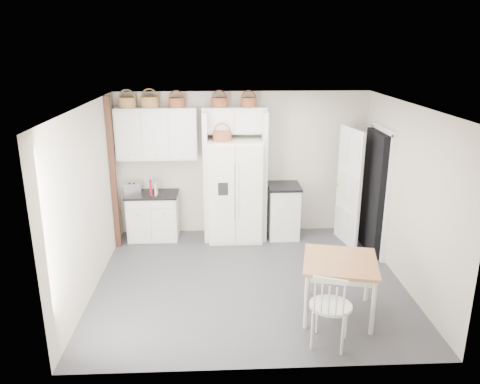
{
  "coord_description": "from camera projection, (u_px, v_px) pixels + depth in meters",
  "views": [
    {
      "loc": [
        -0.43,
        -6.26,
        3.39
      ],
      "look_at": [
        -0.12,
        0.4,
        1.27
      ],
      "focal_mm": 35.0,
      "sensor_mm": 36.0,
      "label": 1
    }
  ],
  "objects": [
    {
      "name": "wall_right",
      "position": [
        406.0,
        196.0,
        6.71
      ],
      "size": [
        0.0,
        4.0,
        4.0
      ],
      "primitive_type": "plane",
      "rotation": [
        1.57,
        0.0,
        -1.57
      ],
      "color": "beige",
      "rests_on": "floor"
    },
    {
      "name": "basket_upper_c",
      "position": [
        177.0,
        103.0,
        7.96
      ],
      "size": [
        0.28,
        0.28,
        0.16
      ],
      "primitive_type": "cylinder",
      "color": "brown",
      "rests_on": "upper_cabinet"
    },
    {
      "name": "basket_bridge_a",
      "position": [
        219.0,
        102.0,
        7.99
      ],
      "size": [
        0.28,
        0.28,
        0.16
      ],
      "primitive_type": "cylinder",
      "color": "brown",
      "rests_on": "bridge_cabinet"
    },
    {
      "name": "basket_fridge_a",
      "position": [
        222.0,
        136.0,
        7.9
      ],
      "size": [
        0.31,
        0.31,
        0.16
      ],
      "primitive_type": "cylinder",
      "color": "brown",
      "rests_on": "refrigerator"
    },
    {
      "name": "bridge_cabinet",
      "position": [
        234.0,
        120.0,
        8.1
      ],
      "size": [
        1.12,
        0.34,
        0.45
      ],
      "primitive_type": "cube",
      "color": "silver",
      "rests_on": "wall_back"
    },
    {
      "name": "cookbook_cream",
      "position": [
        156.0,
        189.0,
        8.19
      ],
      "size": [
        0.05,
        0.15,
        0.23
      ],
      "primitive_type": "cube",
      "rotation": [
        0.0,
        0.0,
        -0.08
      ],
      "color": "#C7B495",
      "rests_on": "counter_left"
    },
    {
      "name": "refrigerator",
      "position": [
        235.0,
        190.0,
        8.3
      ],
      "size": [
        0.94,
        0.75,
        1.81
      ],
      "primitive_type": "cube",
      "color": "white",
      "rests_on": "floor"
    },
    {
      "name": "basket_upper_b",
      "position": [
        150.0,
        102.0,
        7.94
      ],
      "size": [
        0.3,
        0.3,
        0.18
      ],
      "primitive_type": "cylinder",
      "color": "brown",
      "rests_on": "upper_cabinet"
    },
    {
      "name": "doorway_void",
      "position": [
        375.0,
        193.0,
        7.74
      ],
      "size": [
        0.18,
        0.85,
        2.05
      ],
      "primitive_type": "cube",
      "color": "black",
      "rests_on": "floor"
    },
    {
      "name": "fridge_panel_left",
      "position": [
        206.0,
        176.0,
        8.25
      ],
      "size": [
        0.08,
        0.6,
        2.3
      ],
      "primitive_type": "cube",
      "color": "silver",
      "rests_on": "floor"
    },
    {
      "name": "trim_post",
      "position": [
        113.0,
        175.0,
        7.8
      ],
      "size": [
        0.09,
        0.09,
        2.6
      ],
      "primitive_type": "cube",
      "color": "black",
      "rests_on": "floor"
    },
    {
      "name": "toaster",
      "position": [
        132.0,
        189.0,
        8.21
      ],
      "size": [
        0.33,
        0.24,
        0.2
      ],
      "primitive_type": "cube",
      "rotation": [
        0.0,
        0.0,
        0.28
      ],
      "color": "silver",
      "rests_on": "counter_left"
    },
    {
      "name": "dining_table",
      "position": [
        339.0,
        287.0,
        6.04
      ],
      "size": [
        1.09,
        1.09,
        0.76
      ],
      "primitive_type": "cube",
      "rotation": [
        0.0,
        0.0,
        -0.22
      ],
      "color": "brown",
      "rests_on": "floor"
    },
    {
      "name": "upper_cabinet",
      "position": [
        157.0,
        133.0,
        8.11
      ],
      "size": [
        1.4,
        0.34,
        0.9
      ],
      "primitive_type": "cube",
      "color": "silver",
      "rests_on": "wall_back"
    },
    {
      "name": "counter_right",
      "position": [
        284.0,
        186.0,
        8.37
      ],
      "size": [
        0.57,
        0.68,
        0.04
      ],
      "primitive_type": "cube",
      "color": "black",
      "rests_on": "base_cab_right"
    },
    {
      "name": "cookbook_red",
      "position": [
        151.0,
        188.0,
        8.18
      ],
      "size": [
        0.06,
        0.18,
        0.26
      ],
      "primitive_type": "cube",
      "rotation": [
        0.0,
        0.0,
        0.16
      ],
      "color": "maroon",
      "rests_on": "counter_left"
    },
    {
      "name": "fridge_panel_right",
      "position": [
        264.0,
        176.0,
        8.29
      ],
      "size": [
        0.08,
        0.6,
        2.3
      ],
      "primitive_type": "cube",
      "color": "silver",
      "rests_on": "floor"
    },
    {
      "name": "door_slab",
      "position": [
        349.0,
        187.0,
        8.05
      ],
      "size": [
        0.21,
        0.79,
        2.05
      ],
      "primitive_type": "cube",
      "rotation": [
        0.0,
        0.0,
        -1.36
      ],
      "color": "white",
      "rests_on": "floor"
    },
    {
      "name": "wall_back",
      "position": [
        242.0,
        164.0,
        8.52
      ],
      "size": [
        4.5,
        0.0,
        4.5
      ],
      "primitive_type": "plane",
      "rotation": [
        1.57,
        0.0,
        0.0
      ],
      "color": "beige",
      "rests_on": "floor"
    },
    {
      "name": "base_cab_right",
      "position": [
        283.0,
        212.0,
        8.52
      ],
      "size": [
        0.53,
        0.64,
        0.93
      ],
      "primitive_type": "cube",
      "color": "silver",
      "rests_on": "floor"
    },
    {
      "name": "base_cab_left",
      "position": [
        153.0,
        217.0,
        8.43
      ],
      "size": [
        0.88,
        0.55,
        0.81
      ],
      "primitive_type": "cube",
      "color": "silver",
      "rests_on": "floor"
    },
    {
      "name": "basket_bridge_b",
      "position": [
        249.0,
        102.0,
        8.02
      ],
      "size": [
        0.27,
        0.27,
        0.16
      ],
      "primitive_type": "cylinder",
      "color": "brown",
      "rests_on": "bridge_cabinet"
    },
    {
      "name": "counter_left",
      "position": [
        152.0,
        194.0,
        8.3
      ],
      "size": [
        0.91,
        0.59,
        0.04
      ],
      "primitive_type": "cube",
      "color": "black",
      "rests_on": "base_cab_left"
    },
    {
      "name": "wall_left",
      "position": [
        89.0,
        201.0,
        6.51
      ],
      "size": [
        0.0,
        4.0,
        4.0
      ],
      "primitive_type": "plane",
      "rotation": [
        1.57,
        0.0,
        1.57
      ],
      "color": "beige",
      "rests_on": "floor"
    },
    {
      "name": "ceiling",
      "position": [
        250.0,
        106.0,
        6.22
      ],
      "size": [
        4.5,
        4.5,
        0.0
      ],
      "primitive_type": "plane",
      "color": "white",
      "rests_on": "wall_back"
    },
    {
      "name": "windsor_chair",
      "position": [
        331.0,
        306.0,
        5.39
      ],
      "size": [
        0.62,
        0.6,
        1.01
      ],
      "primitive_type": "cube",
      "rotation": [
        0.0,
        0.0,
        -0.38
      ],
      "color": "silver",
      "rests_on": "floor"
    },
    {
      "name": "floor",
      "position": [
        249.0,
        280.0,
        7.01
      ],
      "size": [
        4.5,
        4.5,
        0.0
      ],
      "primitive_type": "plane",
      "color": "#403F46",
      "rests_on": "ground"
    },
    {
      "name": "basket_upper_a",
      "position": [
        127.0,
        102.0,
        7.92
      ],
      "size": [
        0.3,
        0.3,
        0.17
      ],
      "primitive_type": "cylinder",
      "color": "brown",
      "rests_on": "upper_cabinet"
    }
  ]
}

